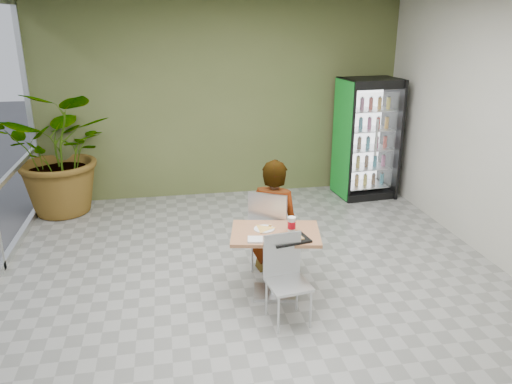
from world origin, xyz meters
TOP-DOWN VIEW (x-y plane):
  - ground at (0.00, 0.00)m, footprint 7.00×7.00m
  - room_envelope at (0.00, 0.00)m, footprint 6.00×7.00m
  - dining_table at (0.15, 0.01)m, footprint 1.05×0.83m
  - chair_far at (0.20, 0.53)m, footprint 0.63×0.63m
  - chair_near at (0.15, -0.44)m, footprint 0.45×0.45m
  - seated_woman at (0.25, 0.58)m, footprint 0.74×0.66m
  - pizza_plate at (0.04, 0.10)m, footprint 0.31×0.28m
  - soda_cup at (0.32, 0.01)m, footprint 0.09×0.09m
  - napkin_stack at (-0.10, -0.16)m, footprint 0.18×0.18m
  - cafeteria_tray at (0.24, -0.22)m, footprint 0.44×0.36m
  - beverage_fridge at (2.37, 2.96)m, footprint 0.96×0.77m
  - potted_plant at (-2.50, 3.05)m, footprint 2.06×1.89m

SIDE VIEW (x-z plane):
  - ground at x=0.00m, z-range 0.00..0.00m
  - chair_near at x=0.15m, z-range 0.08..0.97m
  - dining_table at x=0.15m, z-range 0.16..0.91m
  - seated_woman at x=0.25m, z-range -0.30..1.39m
  - chair_far at x=0.20m, z-range 0.09..1.12m
  - napkin_stack at x=-0.10m, z-range 0.75..0.77m
  - cafeteria_tray at x=0.24m, z-range 0.75..0.77m
  - pizza_plate at x=0.04m, z-range 0.75..0.78m
  - soda_cup at x=0.32m, z-range 0.75..0.90m
  - potted_plant at x=-2.50m, z-range 0.00..1.94m
  - beverage_fridge at x=2.37m, z-range 0.00..1.98m
  - room_envelope at x=0.00m, z-range 0.00..3.20m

